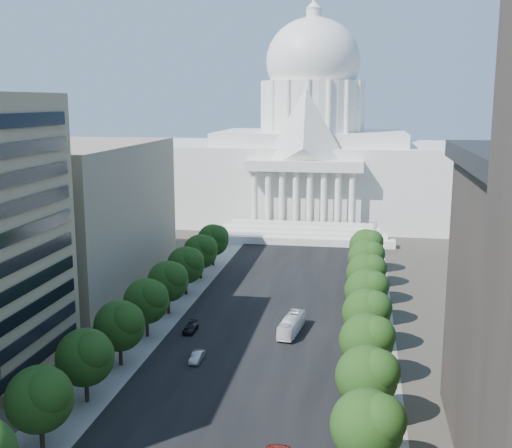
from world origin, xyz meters
The scene contains 29 objects.
road_asphalt centered at (0.00, 90.00, 0.00)m, with size 30.00×260.00×0.01m, color black.
sidewalk_left centered at (-19.00, 90.00, 0.00)m, with size 8.00×260.00×0.02m, color gray.
sidewalk_right centered at (19.00, 90.00, 0.00)m, with size 8.00×260.00×0.02m, color gray.
capitol centered at (0.00, 184.89, 20.01)m, with size 120.00×56.00×73.00m.
office_block_left_far centered at (-48.00, 100.00, 15.00)m, with size 38.00×52.00×30.00m, color gray.
tree_l_c centered at (-17.66, 35.81, 6.45)m, with size 7.79×7.60×9.97m.
tree_l_d centered at (-17.66, 47.81, 6.45)m, with size 7.79×7.60×9.97m.
tree_l_e centered at (-17.66, 59.81, 6.45)m, with size 7.79×7.60×9.97m.
tree_l_f centered at (-17.66, 71.81, 6.45)m, with size 7.79×7.60×9.97m.
tree_l_g centered at (-17.66, 83.81, 6.45)m, with size 7.79×7.60×9.97m.
tree_l_h centered at (-17.66, 95.81, 6.45)m, with size 7.79×7.60×9.97m.
tree_l_i centered at (-17.66, 107.81, 6.45)m, with size 7.79×7.60×9.97m.
tree_l_j centered at (-17.66, 119.81, 6.45)m, with size 7.79×7.60×9.97m.
tree_r_c centered at (18.34, 35.81, 6.45)m, with size 7.79×7.60×9.97m.
tree_r_d centered at (18.34, 47.81, 6.45)m, with size 7.79×7.60×9.97m.
tree_r_e centered at (18.34, 59.81, 6.45)m, with size 7.79×7.60×9.97m.
tree_r_f centered at (18.34, 71.81, 6.45)m, with size 7.79×7.60×9.97m.
tree_r_g centered at (18.34, 83.81, 6.45)m, with size 7.79×7.60×9.97m.
tree_r_h centered at (18.34, 95.81, 6.45)m, with size 7.79×7.60×9.97m.
tree_r_i centered at (18.34, 107.81, 6.45)m, with size 7.79×7.60×9.97m.
tree_r_j centered at (18.34, 119.81, 6.45)m, with size 7.79×7.60×9.97m.
streetlight_b centered at (19.90, 35.00, 5.82)m, with size 2.61×0.44×9.00m.
streetlight_c centered at (19.90, 60.00, 5.82)m, with size 2.61×0.44×9.00m.
streetlight_d centered at (19.90, 85.00, 5.82)m, with size 2.61×0.44×9.00m.
streetlight_e centered at (19.90, 110.00, 5.82)m, with size 2.61×0.44×9.00m.
streetlight_f centered at (19.90, 135.00, 5.82)m, with size 2.61×0.44×9.00m.
car_silver centered at (-7.14, 63.15, 0.71)m, with size 1.49×4.28×1.41m, color #A4A6AC.
car_dark_b centered at (-11.42, 75.26, 0.69)m, with size 1.94×4.78×1.39m, color black.
city_bus centered at (5.65, 77.47, 1.47)m, with size 2.46×10.53×2.93m, color white.
Camera 1 is at (16.79, -25.50, 38.90)m, focal length 45.00 mm.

